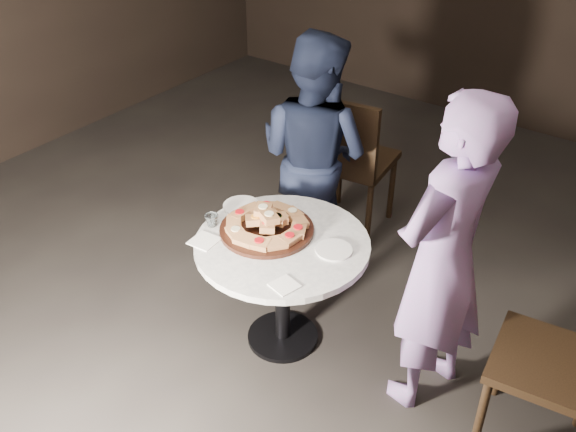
{
  "coord_description": "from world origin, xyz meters",
  "views": [
    {
      "loc": [
        1.74,
        -2.12,
        2.61
      ],
      "look_at": [
        0.14,
        0.05,
        0.81
      ],
      "focal_mm": 40.0,
      "sensor_mm": 36.0,
      "label": 1
    }
  ],
  "objects": [
    {
      "name": "plate_right",
      "position": [
        0.4,
        0.09,
        0.69
      ],
      "size": [
        0.23,
        0.23,
        0.01
      ],
      "primitive_type": "cylinder",
      "rotation": [
        0.0,
        0.0,
        0.28
      ],
      "color": "white",
      "rests_on": "table"
    },
    {
      "name": "plate_left",
      "position": [
        -0.24,
        0.13,
        0.69
      ],
      "size": [
        0.25,
        0.25,
        0.01
      ],
      "primitive_type": "cylinder",
      "rotation": [
        0.0,
        0.0,
        0.23
      ],
      "color": "white",
      "rests_on": "table"
    },
    {
      "name": "floor",
      "position": [
        0.0,
        0.0,
        0.0
      ],
      "size": [
        7.0,
        7.0,
        0.0
      ],
      "primitive_type": "plane",
      "color": "black",
      "rests_on": "ground"
    },
    {
      "name": "water_glass",
      "position": [
        -0.25,
        -0.1,
        0.71
      ],
      "size": [
        0.1,
        0.1,
        0.07
      ],
      "primitive_type": "imported",
      "rotation": [
        0.0,
        0.0,
        -0.37
      ],
      "color": "silver",
      "rests_on": "table"
    },
    {
      "name": "napkin_near",
      "position": [
        -0.18,
        -0.24,
        0.68
      ],
      "size": [
        0.14,
        0.14,
        0.01
      ],
      "primitive_type": "cube",
      "rotation": [
        0.0,
        0.0,
        0.08
      ],
      "color": "white",
      "rests_on": "table"
    },
    {
      "name": "napkin_far",
      "position": [
        0.36,
        -0.27,
        0.68
      ],
      "size": [
        0.14,
        0.14,
        0.01
      ],
      "primitive_type": "cube",
      "rotation": [
        0.0,
        0.0,
        -0.24
      ],
      "color": "white",
      "rests_on": "table"
    },
    {
      "name": "table",
      "position": [
        0.14,
        0.0,
        0.55
      ],
      "size": [
        1.13,
        1.13,
        0.68
      ],
      "rotation": [
        0.0,
        0.0,
        0.28
      ],
      "color": "black",
      "rests_on": "ground"
    },
    {
      "name": "focaccia_pile",
      "position": [
        0.02,
        0.03,
        0.74
      ],
      "size": [
        0.44,
        0.44,
        0.12
      ],
      "rotation": [
        0.0,
        0.0,
        0.33
      ],
      "color": "#A86F41",
      "rests_on": "serving_board"
    },
    {
      "name": "diner_navy",
      "position": [
        -0.16,
        0.72,
        0.77
      ],
      "size": [
        0.75,
        0.58,
        1.54
      ],
      "primitive_type": "imported",
      "rotation": [
        0.0,
        0.0,
        3.14
      ],
      "color": "black",
      "rests_on": "ground"
    },
    {
      "name": "diner_teal",
      "position": [
        0.93,
        0.16,
        0.83
      ],
      "size": [
        0.52,
        0.68,
        1.65
      ],
      "primitive_type": "imported",
      "rotation": [
        0.0,
        0.0,
        -1.8
      ],
      "color": "#856AAB",
      "rests_on": "ground"
    },
    {
      "name": "chair_far",
      "position": [
        -0.15,
        1.13,
        0.59
      ],
      "size": [
        0.54,
        0.56,
        1.03
      ],
      "rotation": [
        0.0,
        0.0,
        3.27
      ],
      "color": "black",
      "rests_on": "ground"
    },
    {
      "name": "serving_board",
      "position": [
        0.02,
        0.03,
        0.69
      ],
      "size": [
        0.58,
        0.58,
        0.02
      ],
      "primitive_type": "cylinder",
      "rotation": [
        0.0,
        0.0,
        0.18
      ],
      "color": "black",
      "rests_on": "table"
    }
  ]
}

